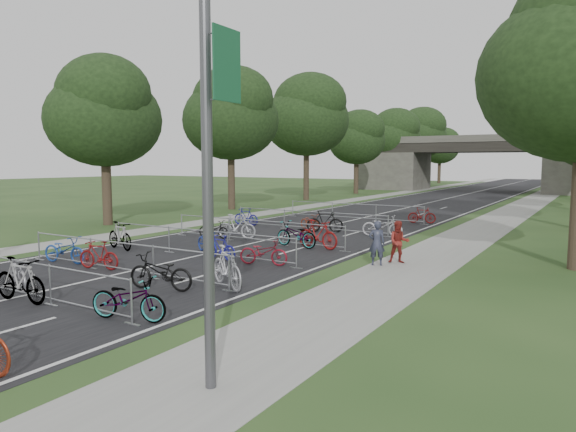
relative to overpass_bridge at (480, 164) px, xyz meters
name	(u,v)px	position (x,y,z in m)	size (l,w,h in m)	color
road	(449,198)	(0.00, -15.00, -3.53)	(11.00, 140.00, 0.01)	black
sidewalk_right	(534,201)	(8.00, -15.00, -3.53)	(3.00, 140.00, 0.01)	gray
sidewalk_left	(381,196)	(-7.50, -15.00, -3.53)	(2.00, 140.00, 0.01)	gray
lane_markings	(449,198)	(0.00, -15.00, -3.53)	(0.12, 140.00, 0.00)	silver
overpass_bridge	(480,164)	(0.00, 0.00, 0.00)	(31.00, 8.00, 7.05)	#45433D
lamppost	(208,127)	(8.33, -63.00, 0.75)	(0.61, 0.65, 8.21)	#4C4C51
tree_left_0	(104,115)	(-11.39, -49.07, 2.96)	(6.72, 6.72, 10.25)	#33261C
tree_left_1	(231,116)	(-11.39, -37.07, 3.77)	(7.56, 7.56, 11.53)	#33261C
tree_left_2	(307,117)	(-11.39, -25.07, 4.58)	(8.40, 8.40, 12.81)	#33261C
tree_left_3	(357,139)	(-11.39, -13.07, 2.96)	(6.72, 6.72, 10.25)	#33261C
tree_left_4	(393,136)	(-11.39, -1.07, 3.77)	(7.56, 7.56, 11.53)	#33261C
tree_left_5	(420,134)	(-11.39, 10.93, 4.58)	(8.40, 8.40, 12.81)	#33261C
tree_left_6	(440,147)	(-11.39, 22.93, 2.96)	(6.72, 6.72, 10.25)	#33261C
barrier_row_1	(16,278)	(0.00, -61.40, -2.99)	(9.70, 0.08, 1.10)	#9A9DA2
barrier_row_2	(121,258)	(0.00, -57.80, -2.99)	(9.70, 0.08, 1.10)	#9A9DA2
barrier_row_3	(197,243)	(0.00, -54.00, -2.99)	(9.70, 0.08, 1.10)	#9A9DA2
barrier_row_4	(255,231)	(0.00, -50.00, -2.99)	(9.70, 0.08, 1.10)	#9A9DA2
barrier_row_5	(308,221)	(0.00, -45.00, -2.99)	(9.70, 0.08, 1.10)	#9A9DA2
barrier_row_6	(354,212)	(0.00, -39.00, -2.99)	(9.70, 0.08, 1.10)	#9A9DA2
bike_5	(18,273)	(-0.88, -60.84, -3.05)	(0.64, 1.84, 0.96)	#9F9DA4
bike_6	(20,280)	(0.62, -61.66, -2.93)	(0.57, 2.02, 1.21)	#9A9DA2
bike_7	(129,299)	(4.30, -61.22, -3.01)	(0.70, 2.00, 1.05)	#9A9DA2
bike_8	(65,250)	(-3.18, -57.69, -3.03)	(0.67, 1.91, 1.00)	#1C439A
bike_9	(99,255)	(-1.15, -57.78, -3.03)	(0.47, 1.67, 1.01)	maroon
bike_10	(160,272)	(2.82, -58.76, -2.99)	(0.72, 2.06, 1.08)	black
bike_11	(227,268)	(4.30, -57.52, -2.91)	(0.59, 2.07, 1.25)	#B4B4BD
bike_12	(120,236)	(-3.80, -54.62, -2.93)	(0.56, 1.99, 1.20)	#9A9DA2
bike_13	(207,242)	(-0.09, -53.29, -3.06)	(0.63, 1.80, 0.95)	navy
bike_14	(220,248)	(1.35, -54.21, -3.05)	(0.46, 1.61, 0.97)	#1B1A91
bike_15	(263,252)	(3.30, -54.15, -3.06)	(0.63, 1.82, 0.96)	maroon
bike_16	(214,229)	(-2.56, -49.92, -3.09)	(0.59, 1.68, 0.88)	black
bike_17	(236,227)	(-1.44, -49.55, -2.93)	(0.57, 2.00, 1.20)	#A9AAB0
bike_18	(296,235)	(2.29, -50.13, -2.97)	(0.74, 2.14, 1.12)	#9A9DA2
bike_19	(318,235)	(3.27, -49.95, -2.91)	(0.59, 2.07, 1.25)	maroon
bike_20	(246,217)	(-4.30, -44.87, -3.02)	(0.48, 1.70, 1.02)	navy
bike_21	(310,222)	(-0.09, -44.61, -3.10)	(0.58, 1.66, 0.87)	maroon
bike_22	(325,222)	(1.15, -45.24, -2.95)	(0.55, 1.94, 1.17)	black
bike_23	(382,226)	(4.30, -45.02, -3.00)	(0.71, 2.04, 1.07)	silver
bike_27	(422,215)	(4.30, -38.47, -3.03)	(0.47, 1.67, 1.00)	maroon
pedestrian_a	(377,243)	(6.80, -52.00, -2.72)	(0.59, 0.39, 1.63)	#2B2E41
pedestrian_b	(399,242)	(7.35, -51.19, -2.75)	(0.77, 0.60, 1.57)	maroon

